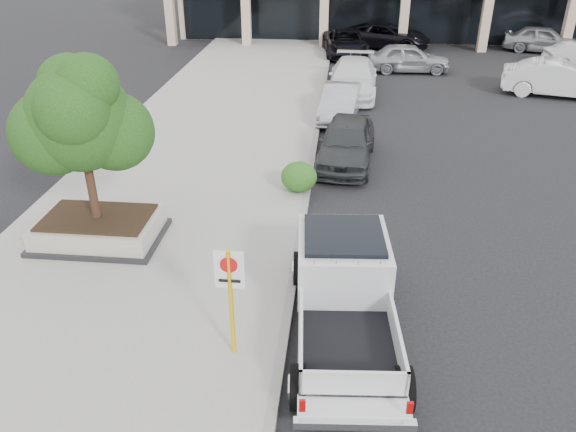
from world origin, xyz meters
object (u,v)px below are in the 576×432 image
Objects in this scene: planter at (99,228)px; lot_car_a at (408,58)px; curb_car_c at (353,78)px; planter_tree at (87,118)px; lot_car_d at (386,36)px; lot_car_b at (558,79)px; no_parking_sign at (230,289)px; lot_car_e at (543,39)px; pickup_truck at (345,299)px; curb_car_b at (340,102)px; curb_car_d at (345,43)px; curb_car_a at (347,142)px.

lot_car_a is at bearing 63.67° from planter.
curb_car_c is (6.58, 14.70, 0.32)m from planter.
planter_tree is 27.01m from lot_car_d.
no_parking_sign is at bearing 161.86° from lot_car_b.
lot_car_e reaches higher than curb_car_c.
pickup_truck is at bearing 23.21° from no_parking_sign.
planter is 12.62m from curb_car_b.
pickup_truck reaches higher than lot_car_e.
no_parking_sign is 15.09m from curb_car_b.
planter is at bearing 161.58° from lot_car_e.
no_parking_sign is at bearing 171.77° from lot_car_e.
lot_car_d is 1.19× the size of lot_car_e.
lot_car_b is (10.11, -7.79, 0.08)m from curb_car_d.
planter is 21.66m from lot_car_a.
lot_car_d is at bearing 49.93° from lot_car_b.
curb_car_b is 0.92× the size of lot_car_a.
curb_car_a is 22.63m from lot_car_e.
planter is at bearing -112.05° from curb_car_d.
curb_car_c is at bearing 65.89° from planter.
lot_car_b is at bearing 28.56° from curb_car_b.
lot_car_d is (2.61, 2.45, 0.03)m from curb_car_d.
lot_car_a is 0.96× the size of lot_car_e.
curb_car_c is (2.32, 18.59, -0.84)m from no_parking_sign.
lot_car_b is (9.88, 9.23, 0.06)m from curb_car_a.
lot_car_a is 7.75m from lot_car_b.
lot_car_a is at bearing 77.61° from pickup_truck.
curb_car_d is at bearing 117.38° from lot_car_e.
curb_car_a is (6.35, 6.16, 0.29)m from planter.
curb_car_d is 1.07× the size of lot_car_b.
curb_car_c is at bearing 144.97° from lot_car_a.
lot_car_b is (10.18, 4.32, 0.14)m from curb_car_b.
lot_car_d is at bearing 35.91° from curb_car_d.
curb_car_c reaches higher than curb_car_a.
curb_car_b is 0.83× the size of lot_car_b.
planter_tree is at bearing 135.62° from no_parking_sign.
lot_car_e is (12.39, 14.21, 0.12)m from curb_car_b.
planter is at bearing -131.03° from planter_tree.
curb_car_a reaches higher than lot_car_a.
planter_tree reaches higher than lot_car_b.
planter_tree is 0.71× the size of lot_car_d.
no_parking_sign is at bearing -172.80° from lot_car_d.
no_parking_sign reaches higher than lot_car_a.
lot_car_a is at bearing 72.47° from curb_car_b.
planter_tree is at bearing -112.89° from curb_car_b.
curb_car_a is 0.96× the size of lot_car_e.
planter_tree is 6.05m from no_parking_sign.
planter_tree is 31.20m from lot_car_e.
pickup_truck is 1.14× the size of lot_car_b.
curb_car_c is 0.98× the size of lot_car_d.
curb_car_b is at bearing 154.59° from lot_car_a.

